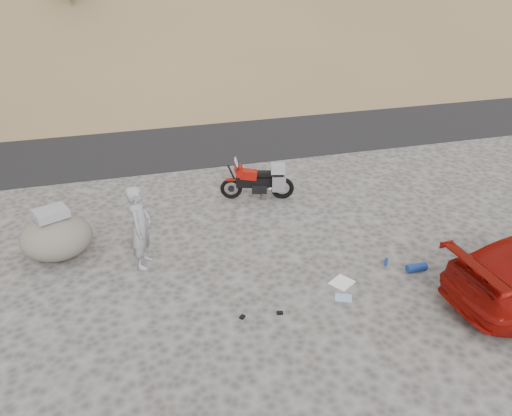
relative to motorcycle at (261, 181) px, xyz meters
The scene contains 12 objects.
ground 3.24m from the motorcycle, 105.64° to the right, with size 140.00×140.00×0.00m, color #413E3C.
road 6.01m from the motorcycle, 98.28° to the left, with size 120.00×7.00×0.05m, color black.
motorcycle is the anchor object (origin of this frame).
man 4.16m from the motorcycle, 144.26° to the right, with size 0.70×0.46×1.92m, color gray.
boulder 5.43m from the motorcycle, 163.16° to the right, with size 1.80×1.61×1.20m.
gear_white_cloth 4.27m from the motorcycle, 81.79° to the right, with size 0.45×0.40×0.01m, color white.
gear_blue_mat 4.85m from the motorcycle, 60.95° to the right, with size 0.18×0.18×0.45m, color navy.
gear_bottle 4.29m from the motorcycle, 65.00° to the right, with size 0.07×0.07×0.19m, color navy.
gear_funnel 5.43m from the motorcycle, 56.84° to the right, with size 0.12×0.12×0.16m, color red.
gear_glove_a 4.91m from the motorcycle, 101.26° to the right, with size 0.12×0.09×0.03m, color black.
gear_glove_b 5.03m from the motorcycle, 109.67° to the right, with size 0.11×0.08×0.04m, color black.
gear_blue_cloth 4.72m from the motorcycle, 84.78° to the right, with size 0.34×0.25×0.01m, color #85A8CE.
Camera 1 is at (-2.51, -8.84, 6.40)m, focal length 35.00 mm.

